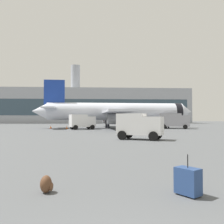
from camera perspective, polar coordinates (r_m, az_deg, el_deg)
The scene contains 11 objects.
airplane_at_gate at distance 52.17m, azimuth 0.80°, elevation 0.08°, with size 35.74×32.22×10.50m.
service_truck at distance 46.30m, azimuth -7.28°, elevation -2.22°, with size 5.27×3.90×2.90m.
fuel_truck at distance 50.81m, azimuth 14.88°, elevation -1.94°, with size 6.46×4.49×3.20m.
cargo_van at distance 23.66m, azimuth 6.65°, elevation -3.15°, with size 4.83×3.79×2.60m.
safety_cone_near at distance 55.95m, azimuth -1.45°, elevation -3.42°, with size 0.44×0.44×0.72m.
safety_cone_mid at distance 50.54m, azimuth -10.89°, elevation -3.63°, with size 0.44×0.44×0.64m.
safety_cone_far at distance 61.12m, azimuth 12.16°, elevation -3.22°, with size 0.44×0.44×0.75m.
safety_cone_outer at distance 53.28m, azimuth -14.60°, elevation -3.49°, with size 0.44×0.44×0.66m.
rolling_suitcase at distance 6.92m, azimuth 17.90°, elevation -15.58°, with size 0.69×0.75×1.10m.
traveller_backpack at distance 7.12m, azimuth -15.57°, elevation -16.51°, with size 0.36×0.40×0.48m.
terminal_building at distance 115.38m, azimuth -6.14°, elevation 1.38°, with size 97.27×19.60×28.17m.
Camera 1 is at (-0.50, -2.10, 2.06)m, focal length 37.76 mm.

